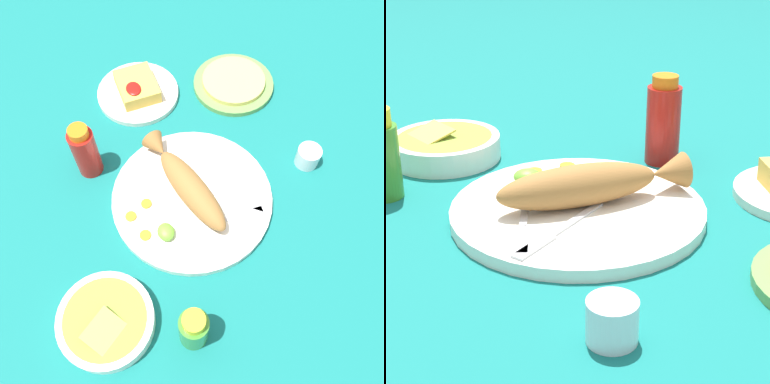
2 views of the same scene
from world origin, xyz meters
TOP-DOWN VIEW (x-y plane):
  - ground_plane at (0.00, 0.00)m, footprint 4.00×4.00m
  - main_plate at (0.00, 0.00)m, footprint 0.36×0.36m
  - fried_fish at (-0.02, -0.00)m, footprint 0.29×0.12m
  - fork_near at (0.04, 0.08)m, footprint 0.13×0.15m
  - fork_far at (0.08, 0.05)m, footprint 0.03×0.19m
  - carrot_slice_near at (-0.00, -0.14)m, footprint 0.02×0.02m
  - carrot_slice_mid at (-0.02, -0.10)m, footprint 0.02×0.02m
  - carrot_slice_far at (0.05, -0.13)m, footprint 0.02×0.02m
  - lime_wedge_main at (0.07, -0.08)m, footprint 0.04×0.04m
  - hot_sauce_bottle_red at (-0.16, -0.19)m, footprint 0.06×0.06m
  - hot_sauce_bottle_green at (0.28, -0.10)m, footprint 0.05×0.05m
  - salt_cup at (0.00, 0.29)m, footprint 0.05×0.05m
  - side_plate_fries at (-0.34, -0.02)m, footprint 0.21×0.21m
  - fries_pile at (-0.34, -0.02)m, footprint 0.11×0.09m
  - guacamole_bowl at (0.20, -0.25)m, footprint 0.18×0.18m
  - tortilla_plate at (-0.28, 0.22)m, footprint 0.21×0.21m
  - tortilla_stack at (-0.28, 0.22)m, footprint 0.16×0.16m

SIDE VIEW (x-z plane):
  - ground_plane at x=0.00m, z-range 0.00..0.00m
  - side_plate_fries at x=-0.34m, z-range 0.00..0.01m
  - tortilla_plate at x=-0.28m, z-range 0.00..0.01m
  - main_plate at x=0.00m, z-range 0.00..0.02m
  - fork_near at x=0.04m, z-range 0.02..0.02m
  - fork_far at x=0.08m, z-range 0.02..0.02m
  - carrot_slice_near at x=0.00m, z-range 0.02..0.02m
  - carrot_slice_mid at x=-0.02m, z-range 0.02..0.02m
  - carrot_slice_far at x=0.05m, z-range 0.02..0.02m
  - tortilla_stack at x=-0.28m, z-range 0.01..0.03m
  - salt_cup at x=0.00m, z-range 0.00..0.04m
  - guacamole_bowl at x=0.20m, z-range 0.00..0.05m
  - lime_wedge_main at x=0.07m, z-range 0.02..0.04m
  - fries_pile at x=-0.34m, z-range 0.01..0.05m
  - fried_fish at x=-0.02m, z-range 0.02..0.08m
  - hot_sauce_bottle_green at x=0.28m, z-range 0.00..0.13m
  - hot_sauce_bottle_red at x=-0.16m, z-range 0.00..0.14m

